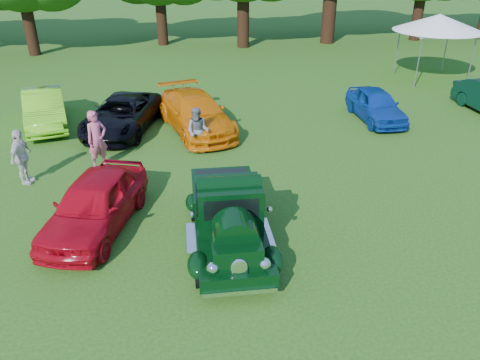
{
  "coord_description": "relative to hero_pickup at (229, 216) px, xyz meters",
  "views": [
    {
      "loc": [
        -0.78,
        -9.71,
        6.71
      ],
      "look_at": [
        0.58,
        1.09,
        1.1
      ],
      "focal_mm": 35.0,
      "sensor_mm": 36.0,
      "label": 1
    }
  ],
  "objects": [
    {
      "name": "spectator_grey",
      "position": [
        -0.48,
        5.58,
        0.06
      ],
      "size": [
        0.97,
        0.86,
        1.66
      ],
      "primitive_type": "imported",
      "rotation": [
        0.0,
        0.0,
        -0.35
      ],
      "color": "slate",
      "rests_on": "ground"
    },
    {
      "name": "back_car_blue",
      "position": [
        6.95,
        8.11,
        -0.13
      ],
      "size": [
        1.62,
        3.79,
        1.28
      ],
      "primitive_type": "imported",
      "rotation": [
        0.0,
        0.0,
        0.03
      ],
      "color": "navy",
      "rests_on": "ground"
    },
    {
      "name": "spectator_pink",
      "position": [
        -3.75,
        4.84,
        0.2
      ],
      "size": [
        0.84,
        0.81,
        1.94
      ],
      "primitive_type": "imported",
      "rotation": [
        0.0,
        0.0,
        0.7
      ],
      "color": "#C85274",
      "rests_on": "ground"
    },
    {
      "name": "back_car_lime",
      "position": [
        -6.43,
        9.09,
        -0.06
      ],
      "size": [
        2.53,
        4.53,
        1.41
      ],
      "primitive_type": "imported",
      "rotation": [
        0.0,
        0.0,
        0.26
      ],
      "color": "#63C51A",
      "rests_on": "ground"
    },
    {
      "name": "red_convertible",
      "position": [
        -3.31,
        1.12,
        -0.06
      ],
      "size": [
        2.75,
        4.46,
        1.42
      ],
      "primitive_type": "imported",
      "rotation": [
        0.0,
        0.0,
        -0.28
      ],
      "color": "#B00715",
      "rests_on": "ground"
    },
    {
      "name": "canopy_tent",
      "position": [
        12.21,
        13.75,
        2.16
      ],
      "size": [
        4.67,
        4.67,
        3.36
      ],
      "rotation": [
        0.0,
        0.0,
        -0.04
      ],
      "color": "white",
      "rests_on": "ground"
    },
    {
      "name": "ground",
      "position": [
        -0.14,
        0.13,
        -0.76
      ],
      "size": [
        120.0,
        120.0,
        0.0
      ],
      "primitive_type": "plane",
      "color": "#245313",
      "rests_on": "ground"
    },
    {
      "name": "back_car_black",
      "position": [
        -3.32,
        8.16,
        -0.11
      ],
      "size": [
        3.25,
        5.1,
        1.31
      ],
      "primitive_type": "imported",
      "rotation": [
        0.0,
        0.0,
        -0.25
      ],
      "color": "black",
      "rests_on": "ground"
    },
    {
      "name": "spectator_white",
      "position": [
        -5.87,
        3.97,
        0.11
      ],
      "size": [
        0.65,
        1.09,
        1.74
      ],
      "primitive_type": "imported",
      "rotation": [
        0.0,
        0.0,
        1.34
      ],
      "color": "beige",
      "rests_on": "ground"
    },
    {
      "name": "hero_pickup",
      "position": [
        0.0,
        0.0,
        0.0
      ],
      "size": [
        2.1,
        4.52,
        1.77
      ],
      "color": "black",
      "rests_on": "ground"
    },
    {
      "name": "back_car_orange",
      "position": [
        -0.46,
        7.79,
        -0.05
      ],
      "size": [
        3.3,
        5.29,
        1.43
      ],
      "primitive_type": "imported",
      "rotation": [
        0.0,
        0.0,
        0.28
      ],
      "color": "orange",
      "rests_on": "ground"
    }
  ]
}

